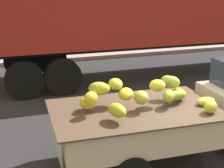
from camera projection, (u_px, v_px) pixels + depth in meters
ground at (189, 155)px, 6.21m from camera, size 220.00×220.00×0.00m
curb_strip at (82, 57)px, 13.94m from camera, size 80.00×0.80×0.16m
semi_trailer at (158, 1)px, 10.92m from camera, size 12.03×2.72×3.95m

